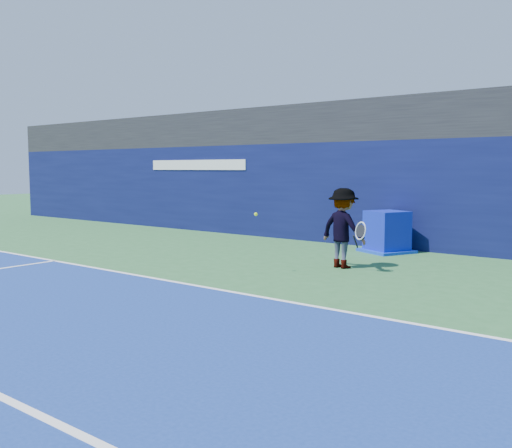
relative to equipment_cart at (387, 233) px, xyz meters
The scene contains 7 objects.
ground 9.36m from the equipment_cart, 93.93° to the right, with size 80.00×80.00×0.00m, color #2D6533.
baseline 6.37m from the equipment_cart, 95.78° to the right, with size 24.00×0.10×0.01m, color white.
stadium_band 3.84m from the equipment_cart, 106.38° to the left, with size 36.00×3.00×1.20m, color black.
back_wall_assembly 1.67m from the equipment_cart, 118.67° to the left, with size 36.00×1.03×3.00m.
equipment_cart is the anchor object (origin of this frame).
tennis_player 2.86m from the equipment_cart, 84.64° to the right, with size 1.38×0.85×1.79m.
tennis_ball 4.73m from the equipment_cart, 100.26° to the right, with size 0.07×0.07×0.07m.
Camera 1 is at (7.19, -4.68, 2.23)m, focal length 40.00 mm.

